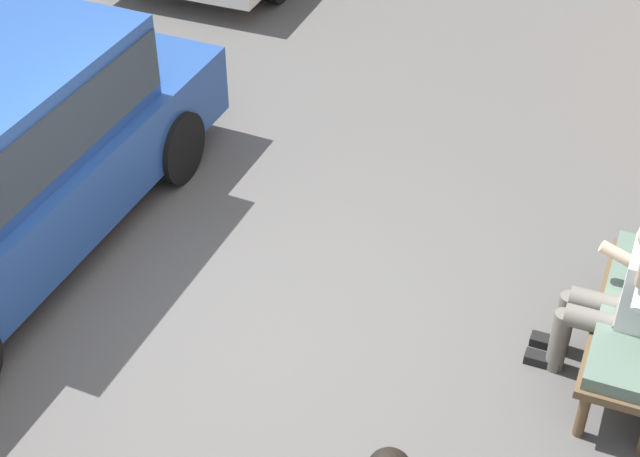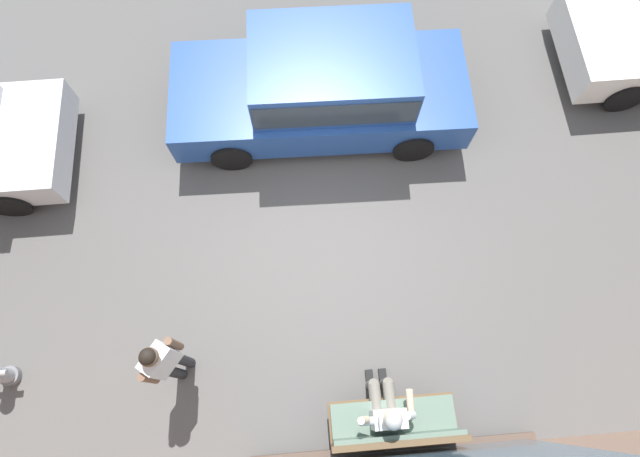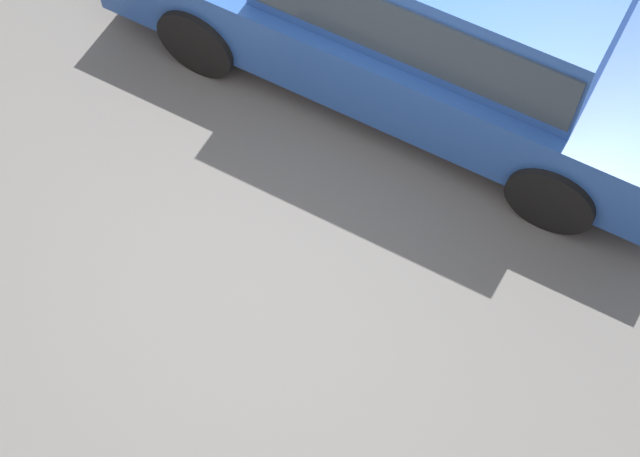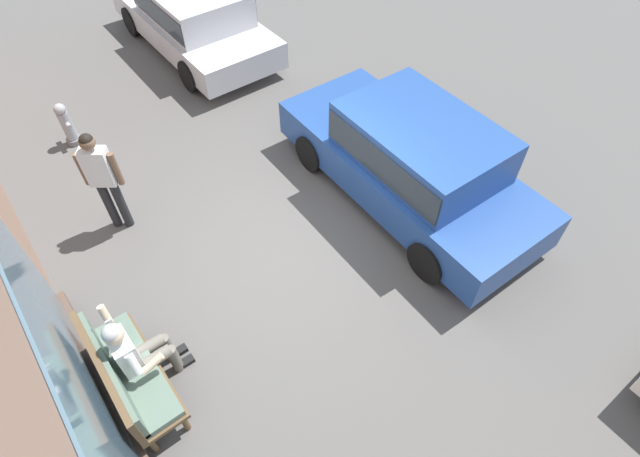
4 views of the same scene
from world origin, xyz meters
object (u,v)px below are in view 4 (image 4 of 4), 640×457
(person_on_phone, at_px, (136,351))
(fire_hydrant, at_px, (67,125))
(pedestrian_standing, at_px, (102,175))
(bench, at_px, (124,374))
(parked_car_far, at_px, (194,15))
(parked_car_mid, at_px, (413,157))

(person_on_phone, bearing_deg, fire_hydrant, -9.59)
(pedestrian_standing, bearing_deg, bench, 160.10)
(bench, xyz_separation_m, person_on_phone, (0.10, -0.22, 0.13))
(person_on_phone, bearing_deg, parked_car_far, -33.03)
(parked_car_far, relative_size, pedestrian_standing, 2.53)
(person_on_phone, xyz_separation_m, pedestrian_standing, (2.55, -0.74, 0.33))
(parked_car_mid, bearing_deg, pedestrian_standing, 60.20)
(person_on_phone, relative_size, parked_car_far, 0.30)
(pedestrian_standing, bearing_deg, person_on_phone, 163.89)
(parked_car_far, bearing_deg, fire_hydrant, 113.73)
(bench, height_order, pedestrian_standing, pedestrian_standing)
(fire_hydrant, bearing_deg, pedestrian_standing, 177.76)
(bench, distance_m, parked_car_far, 7.78)
(person_on_phone, xyz_separation_m, parked_car_far, (6.35, -4.13, 0.06))
(bench, relative_size, fire_hydrant, 1.94)
(parked_car_mid, distance_m, parked_car_far, 6.02)
(bench, height_order, parked_car_far, parked_car_far)
(parked_car_mid, relative_size, parked_car_far, 1.03)
(parked_car_far, bearing_deg, parked_car_mid, -175.70)
(person_on_phone, bearing_deg, pedestrian_standing, -16.11)
(person_on_phone, distance_m, fire_hydrant, 4.98)
(parked_car_far, bearing_deg, bench, 145.99)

